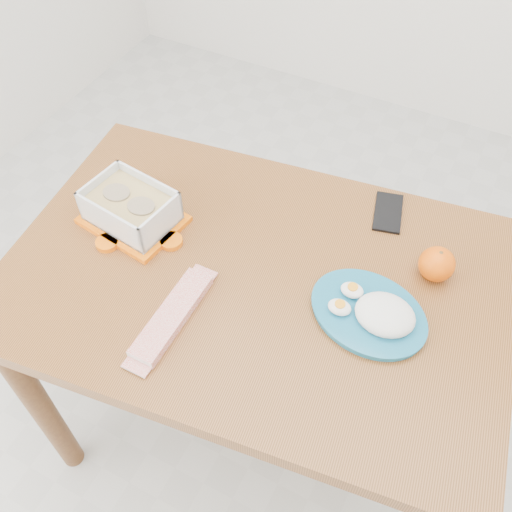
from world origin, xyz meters
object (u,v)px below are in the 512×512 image
at_px(rice_plate, 374,312).
at_px(orange_fruit, 437,264).
at_px(smartphone, 388,212).
at_px(food_container, 131,208).
at_px(dining_table, 256,305).

bearing_deg(rice_plate, orange_fruit, 77.55).
height_order(orange_fruit, smartphone, orange_fruit).
distance_m(orange_fruit, rice_plate, 0.18).
bearing_deg(smartphone, rice_plate, -91.26).
bearing_deg(food_container, rice_plate, 7.94).
bearing_deg(rice_plate, smartphone, 116.00).
distance_m(dining_table, rice_plate, 0.29).
xyz_separation_m(dining_table, rice_plate, (0.26, 0.01, 0.14)).
height_order(food_container, smartphone, food_container).
relative_size(dining_table, food_container, 4.86).
distance_m(dining_table, orange_fruit, 0.41).
relative_size(food_container, smartphone, 1.89).
relative_size(dining_table, smartphone, 9.20).
bearing_deg(dining_table, food_container, 171.63).
bearing_deg(dining_table, smartphone, 50.25).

